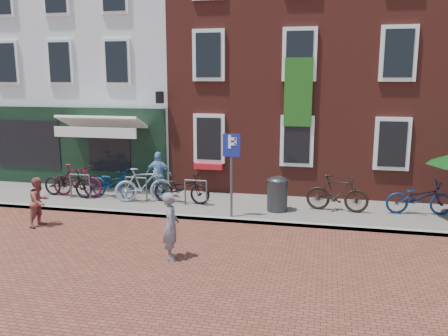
% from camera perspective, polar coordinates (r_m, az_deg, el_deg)
% --- Properties ---
extents(ground, '(80.00, 80.00, 0.00)m').
position_cam_1_polar(ground, '(14.00, -6.76, -6.08)').
color(ground, brown).
extents(sidewalk, '(24.00, 3.00, 0.10)m').
position_cam_1_polar(sidewalk, '(15.09, -1.29, -4.53)').
color(sidewalk, slate).
rests_on(sidewalk, ground).
extents(building_stucco, '(8.00, 8.00, 9.00)m').
position_cam_1_polar(building_stucco, '(21.78, -13.59, 11.82)').
color(building_stucco, silver).
rests_on(building_stucco, ground).
extents(building_brick_mid, '(6.00, 8.00, 10.00)m').
position_cam_1_polar(building_brick_mid, '(19.78, 5.45, 13.62)').
color(building_brick_mid, maroon).
rests_on(building_brick_mid, ground).
extents(building_brick_right, '(6.00, 8.00, 10.00)m').
position_cam_1_polar(building_brick_right, '(19.94, 23.27, 12.77)').
color(building_brick_right, maroon).
rests_on(building_brick_right, ground).
extents(litter_bin, '(0.62, 0.62, 1.14)m').
position_cam_1_polar(litter_bin, '(14.25, 6.50, -2.90)').
color(litter_bin, '#363639').
rests_on(litter_bin, sidewalk).
extents(parking_sign, '(0.50, 0.08, 2.43)m').
position_cam_1_polar(parking_sign, '(13.32, 0.91, 0.97)').
color(parking_sign, '#4C4C4F').
rests_on(parking_sign, sidewalk).
extents(woman, '(0.53, 0.66, 1.56)m').
position_cam_1_polar(woman, '(10.79, -6.47, -7.00)').
color(woman, slate).
rests_on(woman, ground).
extents(boy, '(0.63, 0.75, 1.39)m').
position_cam_1_polar(boy, '(14.01, -21.52, -3.83)').
color(boy, '#984841').
rests_on(boy, ground).
extents(cafe_person, '(0.91, 0.39, 1.54)m').
position_cam_1_polar(cafe_person, '(15.88, -7.94, -0.80)').
color(cafe_person, '#77A0D4').
rests_on(cafe_person, sidewalk).
extents(bicycle_0, '(1.97, 0.88, 1.00)m').
position_cam_1_polar(bicycle_0, '(16.70, -18.44, -1.63)').
color(bicycle_0, black).
rests_on(bicycle_0, sidewalk).
extents(bicycle_1, '(1.86, 0.57, 1.11)m').
position_cam_1_polar(bicycle_1, '(16.59, -17.43, -1.46)').
color(bicycle_1, '#5B0F1E').
rests_on(bicycle_1, sidewalk).
extents(bicycle_2, '(2.01, 1.16, 1.00)m').
position_cam_1_polar(bicycle_2, '(16.12, -13.39, -1.81)').
color(bicycle_2, navy).
rests_on(bicycle_2, sidewalk).
extents(bicycle_3, '(1.90, 1.19, 1.11)m').
position_cam_1_polar(bicycle_3, '(15.45, -9.77, -2.01)').
color(bicycle_3, '#9B9B9D').
rests_on(bicycle_3, sidewalk).
extents(bicycle_4, '(1.94, 0.78, 1.00)m').
position_cam_1_polar(bicycle_4, '(15.11, -5.18, -2.40)').
color(bicycle_4, black).
rests_on(bicycle_4, sidewalk).
extents(bicycle_5, '(1.89, 0.70, 1.11)m').
position_cam_1_polar(bicycle_5, '(14.53, 13.59, -3.00)').
color(bicycle_5, black).
rests_on(bicycle_5, sidewalk).
extents(bicycle_6, '(1.97, 0.88, 1.00)m').
position_cam_1_polar(bicycle_6, '(14.98, 22.63, -3.35)').
color(bicycle_6, '#091E46').
rests_on(bicycle_6, sidewalk).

